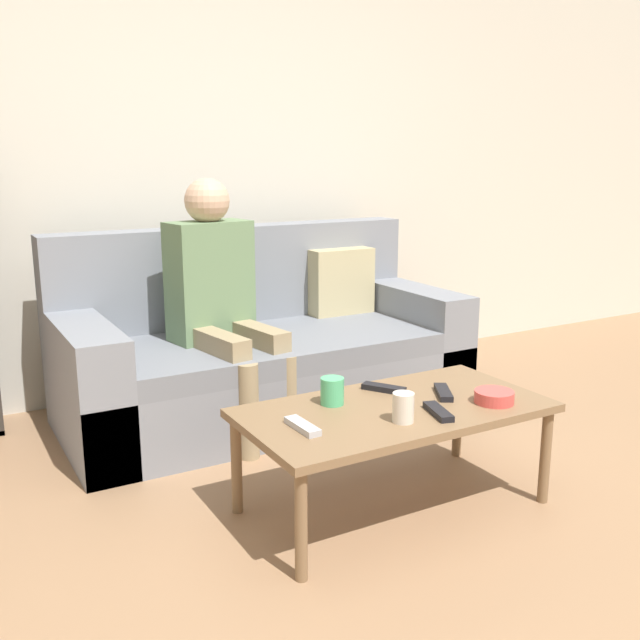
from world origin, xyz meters
TOP-DOWN VIEW (x-y plane):
  - ground_plane at (0.00, 0.00)m, footprint 22.00×22.00m
  - wall_back at (0.00, 2.44)m, footprint 12.00×0.06m
  - couch at (-0.03, 1.81)m, footprint 1.97×0.89m
  - coffee_table at (-0.05, 0.65)m, footprint 1.12×0.58m
  - person_adult at (-0.29, 1.73)m, footprint 0.44×0.66m
  - cup_near at (-0.12, 0.51)m, footprint 0.07×0.07m
  - cup_far at (-0.24, 0.78)m, footprint 0.09×0.09m
  - tv_remote_0 at (0.01, 0.81)m, footprint 0.13×0.17m
  - tv_remote_1 at (0.18, 0.66)m, footprint 0.13×0.17m
  - tv_remote_2 at (0.03, 0.51)m, footprint 0.09×0.18m
  - tv_remote_3 at (-0.45, 0.62)m, footprint 0.05×0.17m
  - snack_bowl at (0.29, 0.50)m, footprint 0.14×0.14m

SIDE VIEW (x-z plane):
  - ground_plane at x=0.00m, z-range 0.00..0.00m
  - couch at x=-0.03m, z-range -0.16..0.76m
  - coffee_table at x=-0.05m, z-range 0.16..0.56m
  - tv_remote_0 at x=0.01m, z-range 0.40..0.42m
  - tv_remote_1 at x=0.18m, z-range 0.40..0.42m
  - tv_remote_2 at x=0.03m, z-range 0.40..0.42m
  - tv_remote_3 at x=-0.45m, z-range 0.40..0.42m
  - snack_bowl at x=0.29m, z-range 0.40..0.44m
  - cup_far at x=-0.24m, z-range 0.40..0.49m
  - cup_near at x=-0.12m, z-range 0.40..0.50m
  - person_adult at x=-0.29m, z-range 0.09..1.27m
  - wall_back at x=0.00m, z-range 0.00..2.60m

